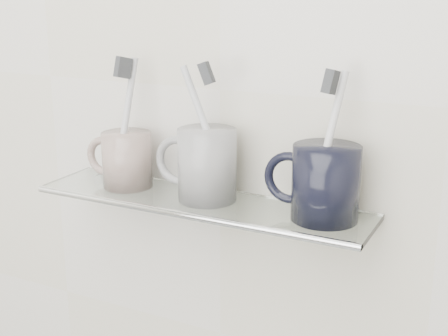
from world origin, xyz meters
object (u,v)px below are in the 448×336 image
Objects in this scene: mug_center at (207,165)px; mug_right at (326,183)px; mug_left at (127,160)px; shelf_glass at (200,202)px.

mug_right is (0.17, 0.00, -0.00)m from mug_center.
mug_right is at bearing -17.25° from mug_left.
mug_center is at bearing -170.33° from mug_right.
shelf_glass is 0.06m from mug_center.
shelf_glass is 0.14m from mug_left.
mug_right is (0.31, 0.00, 0.01)m from mug_left.
mug_center is (0.14, 0.00, 0.01)m from mug_left.
shelf_glass is at bearing -19.47° from mug_left.
shelf_glass is 5.03× the size of mug_right.
mug_left is (-0.13, 0.00, 0.05)m from shelf_glass.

